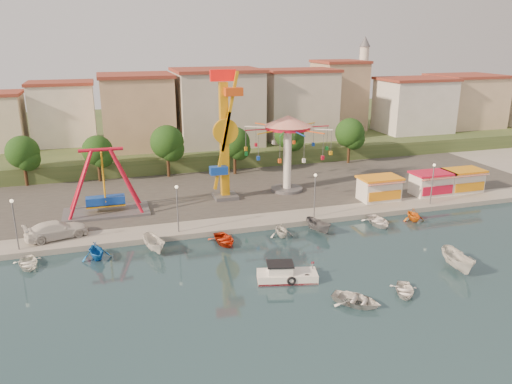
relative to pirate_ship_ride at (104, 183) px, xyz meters
name	(u,v)px	position (x,y,z in m)	size (l,w,h in m)	color
ground	(290,280)	(15.38, -21.58, -4.39)	(200.00, 200.00, 0.00)	#122933
quay_deck	(181,143)	(15.38, 40.42, -4.09)	(200.00, 100.00, 0.60)	#9E998E
asphalt_pad	(216,184)	(15.38, 8.42, -3.79)	(90.00, 28.00, 0.01)	#4C4944
hill_terrace	(177,132)	(15.38, 45.42, -2.89)	(200.00, 60.00, 3.00)	#384C26
pirate_ship_ride	(104,183)	(0.00, 0.00, 0.00)	(10.00, 5.00, 8.00)	#59595E
kamikaze_tower	(226,138)	(15.18, 1.21, 4.21)	(3.75, 3.10, 16.50)	#59595E
wave_swinger	(288,136)	(23.98, 2.23, 3.80)	(11.60, 11.60, 10.40)	#59595E
booth_left	(379,188)	(33.98, -5.09, -2.23)	(5.40, 3.78, 3.08)	white
booth_mid	(431,183)	(41.84, -5.09, -2.23)	(5.40, 3.78, 3.08)	white
booth_right	(463,180)	(46.88, -5.09, -2.23)	(5.40, 3.78, 3.08)	white
lamp_post_0	(15,226)	(-8.62, -8.58, -1.29)	(0.14, 0.14, 5.00)	#59595E
lamp_post_1	(178,210)	(7.38, -8.58, -1.29)	(0.14, 0.14, 5.00)	#59595E
lamp_post_2	(315,197)	(23.38, -8.58, -1.29)	(0.14, 0.14, 5.00)	#59595E
lamp_post_3	(432,185)	(39.38, -8.58, -1.29)	(0.14, 0.14, 5.00)	#59595E
tree_0	(23,152)	(-10.62, 15.40, 1.08)	(4.60, 4.60, 7.19)	#382314
tree_1	(97,151)	(-0.62, 14.66, 0.81)	(4.35, 4.35, 6.80)	#382314
tree_2	(167,142)	(9.38, 14.23, 1.52)	(5.02, 5.02, 7.85)	#382314
tree_3	(235,142)	(19.38, 12.78, 1.16)	(4.68, 4.68, 7.32)	#382314
tree_4	(289,134)	(29.38, 15.77, 1.35)	(4.86, 4.86, 7.60)	#382314
tree_5	(350,133)	(39.38, 13.96, 1.31)	(4.83, 4.83, 7.54)	#382314
building_1	(63,121)	(-5.95, 29.80, 2.92)	(12.33, 9.01, 8.63)	silver
building_2	(142,110)	(7.19, 30.38, 4.22)	(11.95, 9.28, 11.23)	tan
building_3	(223,115)	(20.98, 27.22, 3.20)	(12.59, 10.50, 9.20)	beige
building_4	(287,109)	(34.45, 30.62, 3.22)	(10.75, 9.23, 9.24)	beige
building_5	(354,102)	(47.75, 28.75, 4.21)	(12.77, 10.96, 11.21)	tan
building_6	(411,98)	(59.53, 27.19, 4.78)	(8.23, 8.98, 12.36)	silver
building_7	(445,102)	(71.41, 32.12, 2.99)	(11.59, 10.93, 8.76)	beige
minaret	(363,80)	(51.38, 32.42, 8.15)	(2.80, 2.80, 18.00)	silver
cabin_motorboat	(286,275)	(14.98, -21.61, -3.89)	(5.67, 3.22, 1.88)	white
rowboat_a	(356,300)	(19.04, -27.27, -3.97)	(2.89, 4.05, 0.84)	silver
rowboat_b	(404,291)	(23.77, -26.90, -4.06)	(2.30, 3.22, 0.67)	white
skiff	(458,261)	(31.12, -24.33, -3.49)	(1.76, 4.68, 1.81)	silver
van	(56,230)	(-5.17, -6.53, -2.88)	(2.56, 6.31, 1.83)	white
moored_boat_0	(28,263)	(-7.47, -11.78, -4.02)	(2.57, 3.60, 0.75)	white
moored_boat_1	(96,251)	(-1.25, -11.78, -3.53)	(2.82, 3.27, 1.72)	blue
moored_boat_2	(154,244)	(4.44, -11.78, -3.58)	(1.59, 4.24, 1.64)	silver
moored_boat_3	(224,240)	(11.69, -11.78, -3.99)	(2.81, 3.93, 0.81)	red
moored_boat_4	(281,230)	(18.13, -11.78, -3.62)	(2.53, 2.93, 1.54)	silver
moored_boat_5	(318,226)	(22.53, -11.78, -3.66)	(1.43, 3.80, 1.47)	#545459
moored_boat_6	(378,221)	(30.11, -11.78, -3.96)	(2.98, 4.17, 0.86)	white
moored_boat_7	(414,215)	(34.79, -11.78, -3.63)	(2.49, 2.89, 1.52)	orange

